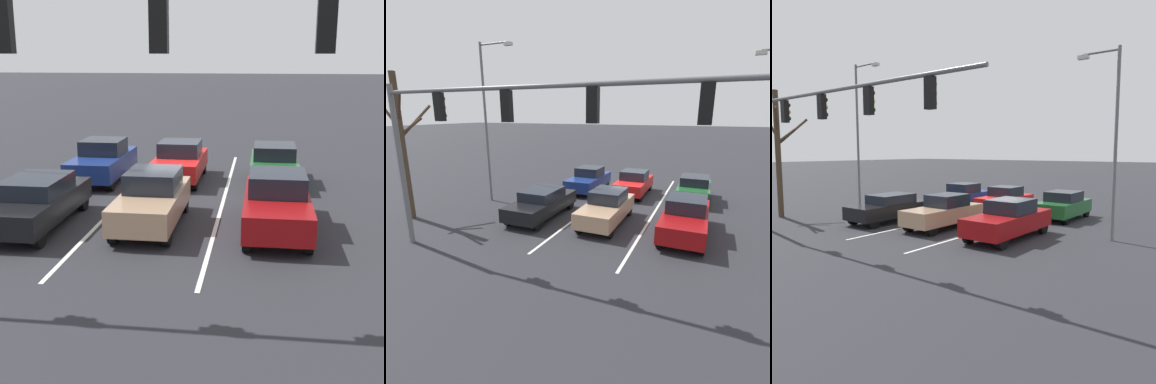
% 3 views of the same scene
% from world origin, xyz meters
% --- Properties ---
extents(ground_plane, '(240.00, 240.00, 0.00)m').
position_xyz_m(ground_plane, '(0.00, 0.00, 0.00)').
color(ground_plane, '#28282D').
extents(lane_stripe_left_divider, '(0.12, 15.63, 0.01)m').
position_xyz_m(lane_stripe_left_divider, '(-1.77, 1.81, 0.01)').
color(lane_stripe_left_divider, silver).
rests_on(lane_stripe_left_divider, ground_plane).
extents(lane_stripe_center_divider, '(0.12, 15.63, 0.01)m').
position_xyz_m(lane_stripe_center_divider, '(1.77, 1.81, 0.01)').
color(lane_stripe_center_divider, silver).
rests_on(lane_stripe_center_divider, ground_plane).
extents(car_tan_midlane_front, '(1.71, 4.40, 1.65)m').
position_xyz_m(car_tan_midlane_front, '(0.13, 5.16, 0.82)').
color(car_tan_midlane_front, tan).
rests_on(car_tan_midlane_front, ground_plane).
extents(car_black_rightlane_front, '(1.83, 4.70, 1.47)m').
position_xyz_m(car_black_rightlane_front, '(3.52, 5.61, 0.77)').
color(car_black_rightlane_front, black).
rests_on(car_black_rightlane_front, ground_plane).
extents(car_maroon_leftlane_front, '(1.84, 4.74, 1.69)m').
position_xyz_m(car_maroon_leftlane_front, '(-3.52, 5.12, 0.84)').
color(car_maroon_leftlane_front, maroon).
rests_on(car_maroon_leftlane_front, ground_plane).
extents(car_red_midlane_second, '(1.81, 4.14, 1.61)m').
position_xyz_m(car_red_midlane_second, '(0.21, -0.72, 0.80)').
color(car_red_midlane_second, red).
rests_on(car_red_midlane_second, ground_plane).
extents(car_darkgreen_leftlane_second, '(1.82, 4.01, 1.54)m').
position_xyz_m(car_darkgreen_leftlane_second, '(-3.54, -0.79, 0.78)').
color(car_darkgreen_leftlane_second, '#1E5928').
rests_on(car_darkgreen_leftlane_second, ground_plane).
extents(car_navy_rightlane_second, '(1.83, 4.39, 1.65)m').
position_xyz_m(car_navy_rightlane_second, '(3.31, -0.40, 0.81)').
color(car_navy_rightlane_second, navy).
rests_on(car_navy_rightlane_second, ground_plane).
extents(traffic_signal_gantry, '(13.06, 0.37, 6.32)m').
position_xyz_m(traffic_signal_gantry, '(2.21, 10.61, 4.96)').
color(traffic_signal_gantry, slate).
rests_on(traffic_signal_gantry, ground_plane).
extents(street_lamp_right_shoulder, '(2.17, 0.24, 9.05)m').
position_xyz_m(street_lamp_right_shoulder, '(7.75, 4.26, 5.19)').
color(street_lamp_right_shoulder, slate).
rests_on(street_lamp_right_shoulder, ground_plane).
extents(bare_tree_near, '(2.06, 2.39, 7.16)m').
position_xyz_m(bare_tree_near, '(9.58, 8.46, 3.82)').
color(bare_tree_near, '#423323').
rests_on(bare_tree_near, ground_plane).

